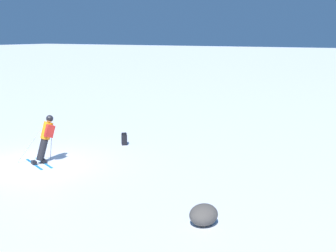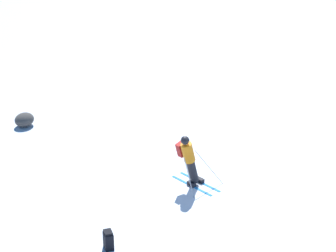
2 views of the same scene
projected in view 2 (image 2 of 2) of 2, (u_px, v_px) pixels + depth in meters
name	position (u px, v px, depth m)	size (l,w,h in m)	color
ground_plane	(197.00, 182.00, 17.33)	(300.00, 300.00, 0.00)	white
skier	(189.00, 158.00, 16.69)	(1.39, 1.72, 1.78)	#1E7AC6
spare_backpack	(108.00, 240.00, 14.04)	(0.37, 0.36, 0.50)	black
exposed_boulder_0	(24.00, 120.00, 21.38)	(0.80, 0.68, 0.52)	#4C4742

